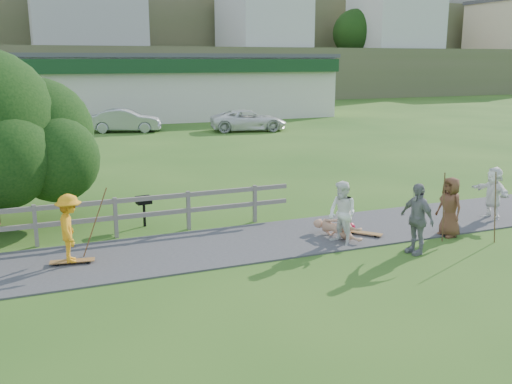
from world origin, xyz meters
The scene contains 19 objects.
ground centered at (0.00, 0.00, 0.00)m, with size 260.00×260.00×0.00m, color #285518.
path centered at (0.00, 1.50, 0.02)m, with size 34.00×3.00×0.04m, color #323234.
fence centered at (-4.62, 3.30, 0.72)m, with size 15.05×0.10×1.10m.
strip_mall centered at (4.00, 34.94, 2.58)m, with size 32.50×10.75×5.10m.
skater_rider centered at (-3.28, 1.54, 0.80)m, with size 1.03×0.59×1.59m, color orange.
skater_fallen centered at (3.42, 0.96, 0.28)m, with size 1.52×0.36×0.55m, color tan.
spectator_a centered at (3.26, 0.48, 0.83)m, with size 0.81×0.63×1.66m, color white.
spectator_b centered at (4.61, -0.76, 0.88)m, with size 1.03×0.43×1.76m, color gray.
spectator_c centered at (6.32, 0.05, 0.81)m, with size 0.79×0.52×1.62m, color brown.
spectator_d centered at (8.65, 0.90, 0.80)m, with size 1.48×0.47×1.59m, color white.
car_silver centered at (2.15, 26.26, 0.76)m, with size 1.60×4.60×1.51m, color #9FA0A7.
car_white centered at (9.84, 23.75, 0.70)m, with size 2.34×5.07×1.41m, color silver.
bbq centered at (-1.09, 4.07, 0.44)m, with size 0.41×0.31×0.88m, color black, non-canonical shape.
longboard_rider centered at (-3.28, 1.54, 0.06)m, with size 1.00×0.24×0.11m, color olive, non-canonical shape.
longboard_fallen centered at (4.22, 0.86, 0.05)m, with size 0.94×0.23×0.10m, color olive, non-canonical shape.
helmet centered at (4.02, 1.31, 0.15)m, with size 0.30×0.30×0.30m, color #A50925.
pole_rider centered at (-2.68, 1.94, 0.90)m, with size 0.03×0.03×1.81m, color brown.
pole_spec_left centered at (5.83, -0.27, 0.92)m, with size 0.03×0.03×1.85m, color brown.
pole_spec_right centered at (6.98, -0.87, 0.95)m, with size 0.03×0.03×1.89m, color brown.
Camera 1 is at (-4.06, -11.64, 4.66)m, focal length 40.00 mm.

